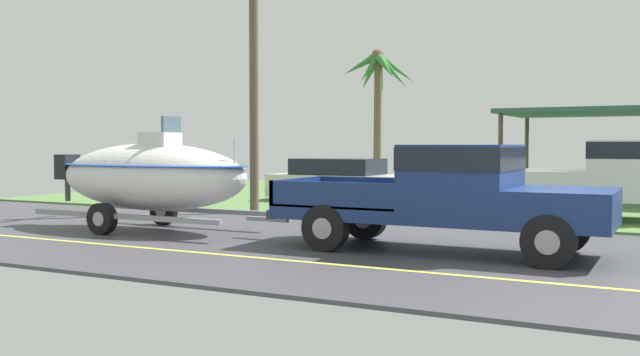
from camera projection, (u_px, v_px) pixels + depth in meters
ground at (598, 214)px, 18.45m from camera, size 36.00×22.00×0.11m
pickup_truck_towing at (460, 192)px, 11.76m from camera, size 5.83×2.01×1.82m
boat_on_trailer at (151, 176)px, 14.80m from camera, size 5.94×2.14×2.40m
parked_pickup_background at (626, 177)px, 16.35m from camera, size 5.59×2.14×1.92m
parked_sedan_far at (343, 181)px, 21.84m from camera, size 4.68×1.93×1.38m
carport_awning at (636, 113)px, 21.49m from camera, size 7.77×4.60×2.91m
palm_tree_mid at (379, 82)px, 27.37m from camera, size 2.65×2.46×5.53m
utility_pole at (254, 56)px, 18.53m from camera, size 0.24×1.80×7.99m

